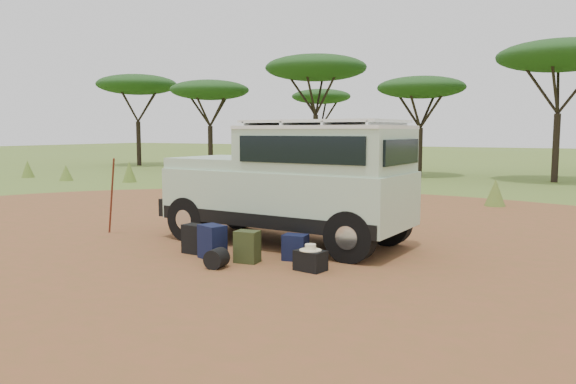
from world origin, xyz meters
The scene contains 13 objects.
ground centered at (0.00, 0.00, 0.00)m, with size 140.00×140.00×0.00m, color olive.
dirt_clearing centered at (0.00, 0.00, 0.00)m, with size 23.00×23.00×0.01m, color brown.
grass_fringe centered at (0.12, 8.67, 0.40)m, with size 36.60×1.60×0.90m.
acacia_treeline centered at (0.75, 19.81, 4.87)m, with size 46.70×13.20×6.26m.
safari_vehicle centered at (0.43, 0.74, 1.15)m, with size 5.04×2.24×2.39m.
walking_staff centered at (-3.43, -0.22, 0.82)m, with size 0.04×0.04×1.67m, color maroon.
backpack_black centered at (-0.72, -0.88, 0.26)m, with size 0.38×0.28×0.53m, color black.
backpack_navy centered at (-0.18, -1.07, 0.29)m, with size 0.45×0.32×0.59m, color #101734.
backpack_olive centered at (0.51, -1.03, 0.27)m, with size 0.39×0.28×0.54m, color #343A1A.
duffel_navy centered at (1.13, -0.50, 0.22)m, with size 0.40×0.30×0.45m, color #101734.
hard_case centered at (1.67, -1.01, 0.16)m, with size 0.46×0.33×0.33m, color black.
stuff_sack centered at (0.28, -1.58, 0.16)m, with size 0.32×0.32×0.32m, color black.
safari_hat centered at (1.67, -1.01, 0.36)m, with size 0.35×0.35×0.10m.
Camera 1 is at (5.52, -8.75, 2.19)m, focal length 35.00 mm.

